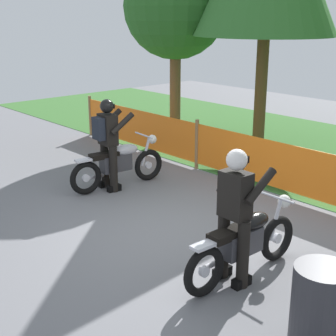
{
  "coord_description": "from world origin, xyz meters",
  "views": [
    {
      "loc": [
        5.08,
        -4.74,
        3.19
      ],
      "look_at": [
        -0.3,
        0.08,
        0.9
      ],
      "focal_mm": 53.28,
      "sensor_mm": 36.0,
      "label": 1
    }
  ],
  "objects_px": {
    "motorcycle_trailing": "(244,243)",
    "oil_drum": "(321,309)",
    "rider_lead": "(108,140)",
    "rider_trailing": "(235,212)",
    "motorcycle_lead": "(119,164)"
  },
  "relations": [
    {
      "from": "motorcycle_lead",
      "to": "motorcycle_trailing",
      "type": "bearing_deg",
      "value": -96.61
    },
    {
      "from": "motorcycle_trailing",
      "to": "oil_drum",
      "type": "xyz_separation_m",
      "value": [
        1.4,
        -0.54,
        -0.01
      ]
    },
    {
      "from": "rider_trailing",
      "to": "motorcycle_lead",
      "type": "bearing_deg",
      "value": 75.88
    },
    {
      "from": "rider_trailing",
      "to": "motorcycle_trailing",
      "type": "bearing_deg",
      "value": 0.57
    },
    {
      "from": "motorcycle_trailing",
      "to": "rider_lead",
      "type": "xyz_separation_m",
      "value": [
        -3.74,
        0.61,
        0.5
      ]
    },
    {
      "from": "motorcycle_trailing",
      "to": "rider_lead",
      "type": "height_order",
      "value": "rider_lead"
    },
    {
      "from": "motorcycle_trailing",
      "to": "rider_lead",
      "type": "bearing_deg",
      "value": 81.88
    },
    {
      "from": "rider_lead",
      "to": "oil_drum",
      "type": "bearing_deg",
      "value": -96.68
    },
    {
      "from": "motorcycle_lead",
      "to": "motorcycle_trailing",
      "type": "height_order",
      "value": "motorcycle_lead"
    },
    {
      "from": "motorcycle_lead",
      "to": "oil_drum",
      "type": "distance_m",
      "value": 5.3
    },
    {
      "from": "motorcycle_lead",
      "to": "rider_lead",
      "type": "xyz_separation_m",
      "value": [
        -0.02,
        -0.21,
        0.5
      ]
    },
    {
      "from": "rider_lead",
      "to": "rider_trailing",
      "type": "height_order",
      "value": "same"
    },
    {
      "from": "motorcycle_trailing",
      "to": "rider_trailing",
      "type": "xyz_separation_m",
      "value": [
        -0.0,
        -0.19,
        0.46
      ]
    },
    {
      "from": "motorcycle_lead",
      "to": "rider_trailing",
      "type": "height_order",
      "value": "rider_trailing"
    },
    {
      "from": "motorcycle_trailing",
      "to": "motorcycle_lead",
      "type": "bearing_deg",
      "value": 78.65
    }
  ]
}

